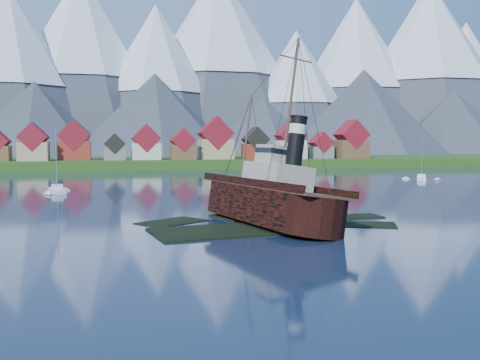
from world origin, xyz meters
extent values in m
plane|color=#172540|center=(0.00, 0.00, 0.00)|extent=(1400.00, 1400.00, 0.00)
cube|color=black|center=(-3.00, -2.00, -0.32)|extent=(19.08, 11.42, 1.00)
cube|color=black|center=(6.00, 4.00, -0.38)|extent=(15.15, 9.76, 1.00)
cube|color=black|center=(2.00, 9.00, -0.28)|extent=(11.45, 9.06, 1.00)
cube|color=black|center=(12.00, -1.00, -0.42)|extent=(10.27, 8.34, 1.00)
cube|color=black|center=(-9.00, 6.00, -0.40)|extent=(9.42, 8.68, 1.00)
cube|color=black|center=(15.00, 5.00, -0.35)|extent=(6.00, 4.00, 1.00)
cube|color=#254413|center=(0.00, 170.00, 0.00)|extent=(600.00, 80.00, 3.20)
cube|color=#3F3D38|center=(0.00, 132.00, 0.00)|extent=(600.00, 2.50, 2.00)
cube|color=tan|center=(-43.00, 150.00, 6.40)|extent=(10.50, 9.00, 6.80)
cube|color=maroon|center=(-43.00, 150.00, 11.69)|extent=(10.69, 9.18, 10.69)
cube|color=maroon|center=(-29.00, 156.00, 6.60)|extent=(12.00, 8.50, 7.20)
cube|color=maroon|center=(-29.00, 156.00, 12.36)|extent=(12.22, 8.67, 12.22)
cube|color=slate|center=(-14.00, 151.00, 5.40)|extent=(8.00, 7.00, 4.80)
cube|color=black|center=(-14.00, 151.00, 9.24)|extent=(8.15, 7.14, 8.15)
cube|color=beige|center=(-2.00, 154.00, 6.20)|extent=(11.00, 9.50, 6.40)
cube|color=maroon|center=(-2.00, 154.00, 11.38)|extent=(11.20, 9.69, 11.20)
cube|color=brown|center=(12.00, 150.00, 5.90)|extent=(9.50, 8.00, 5.80)
cube|color=maroon|center=(12.00, 150.00, 10.51)|extent=(9.67, 8.16, 9.67)
cube|color=tan|center=(26.00, 155.00, 7.00)|extent=(13.50, 10.00, 8.00)
cube|color=maroon|center=(26.00, 155.00, 13.43)|extent=(13.75, 10.20, 13.75)
cube|color=maroon|center=(42.00, 152.00, 6.10)|extent=(10.00, 8.50, 6.20)
cube|color=black|center=(42.00, 152.00, 11.00)|extent=(10.18, 8.67, 10.18)
cube|color=beige|center=(56.00, 149.00, 6.75)|extent=(11.50, 9.00, 7.50)
cube|color=maroon|center=(56.00, 149.00, 12.57)|extent=(11.71, 9.18, 11.71)
cube|color=slate|center=(71.00, 153.00, 5.50)|extent=(9.00, 7.50, 5.00)
cube|color=maroon|center=(71.00, 153.00, 9.62)|extent=(9.16, 7.65, 9.16)
cube|color=brown|center=(84.00, 151.00, 6.90)|extent=(12.50, 10.00, 7.80)
cube|color=maroon|center=(84.00, 151.00, 13.05)|extent=(12.73, 10.20, 12.73)
cone|color=#2D333D|center=(-100.00, 455.00, 73.00)|extent=(180.00, 180.00, 150.00)
cone|color=white|center=(-100.00, 455.00, 103.00)|extent=(111.60, 111.60, 90.00)
cone|color=#2D333D|center=(-40.00, 495.00, 88.00)|extent=(210.00, 210.00, 180.00)
cone|color=white|center=(-40.00, 495.00, 124.00)|extent=(130.20, 130.20, 108.00)
cone|color=#2D333D|center=(30.00, 470.00, 70.50)|extent=(170.00, 170.00, 145.00)
cone|color=white|center=(30.00, 470.00, 99.50)|extent=(105.40, 105.40, 87.00)
cone|color=#2D333D|center=(100.00, 515.00, 98.00)|extent=(240.00, 240.00, 200.00)
cone|color=white|center=(100.00, 515.00, 138.00)|extent=(148.80, 148.80, 120.00)
cone|color=#2D333D|center=(170.00, 460.00, 60.50)|extent=(150.00, 150.00, 125.00)
cone|color=white|center=(170.00, 460.00, 85.50)|extent=(93.00, 93.00, 75.00)
cone|color=#2D333D|center=(250.00, 490.00, 83.00)|extent=(200.00, 200.00, 170.00)
cone|color=white|center=(250.00, 490.00, 117.00)|extent=(124.00, 124.00, 102.00)
cone|color=#2D333D|center=(330.00, 475.00, 93.00)|extent=(230.00, 230.00, 190.00)
cone|color=white|center=(330.00, 475.00, 131.00)|extent=(142.60, 142.60, 114.00)
cone|color=#2D333D|center=(400.00, 505.00, 75.50)|extent=(180.00, 180.00, 155.00)
cone|color=white|center=(400.00, 505.00, 106.50)|extent=(111.60, 111.60, 93.00)
cone|color=#2D333D|center=(-70.00, 374.00, 27.00)|extent=(120.00, 120.00, 58.00)
cone|color=#2D333D|center=(20.00, 369.00, 31.00)|extent=(136.00, 136.00, 66.00)
cone|color=#2D333D|center=(110.00, 373.00, 23.00)|extent=(110.00, 110.00, 50.00)
cone|color=#2D333D|center=(200.00, 370.00, 35.50)|extent=(150.00, 150.00, 75.00)
cone|color=#2D333D|center=(290.00, 371.00, 28.00)|extent=(124.00, 124.00, 60.00)
cube|color=black|center=(1.66, 2.15, 2.18)|extent=(6.75, 19.44, 4.05)
cone|color=black|center=(1.66, 14.76, 2.18)|extent=(6.75, 6.75, 6.75)
cylinder|color=black|center=(1.66, -7.57, 2.18)|extent=(6.75, 6.75, 4.05)
cube|color=#4C3826|center=(1.66, 2.15, 4.30)|extent=(6.62, 25.65, 0.24)
cube|color=black|center=(-1.58, 2.15, 4.73)|extent=(0.19, 24.84, 0.87)
cube|color=black|center=(4.90, 2.15, 4.73)|extent=(0.19, 24.84, 0.87)
cube|color=#ADA89E|center=(1.66, 0.70, 5.74)|extent=(5.01, 8.20, 2.89)
cube|color=#ADA89E|center=(1.66, 1.66, 8.25)|extent=(3.47, 3.86, 2.12)
cylinder|color=black|center=(1.66, -2.48, 9.89)|extent=(1.83, 1.83, 5.40)
cylinder|color=silver|center=(1.66, -2.48, 11.24)|extent=(1.93, 1.93, 1.06)
cylinder|color=#473828|center=(1.66, 9.86, 10.18)|extent=(0.27, 0.27, 11.57)
cylinder|color=#473828|center=(1.66, -0.26, 15.58)|extent=(0.31, 0.31, 12.54)
cube|color=white|center=(63.17, 65.65, 0.10)|extent=(6.45, 8.56, 1.23)
cube|color=white|center=(63.17, 65.65, 1.08)|extent=(2.92, 3.08, 0.72)
cylinder|color=gray|center=(63.17, 65.65, 6.05)|extent=(0.14, 0.14, 10.66)
cube|color=white|center=(32.19, 112.89, 0.09)|extent=(4.24, 9.12, 1.06)
cube|color=white|center=(32.19, 112.89, 0.93)|extent=(2.48, 2.87, 0.62)
cylinder|color=gray|center=(32.19, 112.89, 5.22)|extent=(0.12, 0.12, 9.20)
cube|color=white|center=(-26.14, 49.97, 0.11)|extent=(4.07, 8.99, 1.36)
cube|color=white|center=(-26.14, 49.97, 1.19)|extent=(2.41, 2.81, 0.79)
cylinder|color=gray|center=(-26.14, 49.97, 6.69)|extent=(0.16, 0.16, 11.79)
camera|label=1|loc=(-16.36, -58.43, 9.64)|focal=40.00mm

